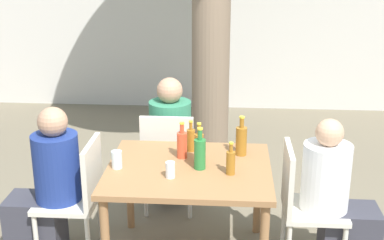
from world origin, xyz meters
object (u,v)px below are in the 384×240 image
(patio_chair_2, at_px, (169,156))
(drinking_glass_0, at_px, (170,170))
(patio_chair_1, at_px, (303,200))
(person_seated_1, at_px, (337,204))
(drinking_glass_1, at_px, (117,160))
(amber_bottle_0, at_px, (191,139))
(amber_bottle_4, at_px, (241,140))
(person_seated_2, at_px, (172,145))
(amber_bottle_5, at_px, (199,147))
(dining_table_front, at_px, (189,178))
(green_bottle_2, at_px, (200,153))
(soda_bottle_1, at_px, (182,144))
(patio_chair_0, at_px, (78,192))
(person_seated_0, at_px, (47,191))
(amber_bottle_3, at_px, (231,162))

(patio_chair_2, height_order, drinking_glass_0, patio_chair_2)
(patio_chair_1, bearing_deg, person_seated_1, -90.00)
(drinking_glass_0, height_order, drinking_glass_1, drinking_glass_1)
(amber_bottle_0, xyz_separation_m, amber_bottle_4, (0.38, -0.05, 0.02))
(person_seated_2, height_order, drinking_glass_1, person_seated_2)
(amber_bottle_5, xyz_separation_m, drinking_glass_1, (-0.57, -0.16, -0.05))
(dining_table_front, distance_m, person_seated_1, 1.07)
(amber_bottle_0, relative_size, green_bottle_2, 0.80)
(person_seated_1, height_order, soda_bottle_1, person_seated_1)
(amber_bottle_4, height_order, drinking_glass_0, amber_bottle_4)
(patio_chair_0, xyz_separation_m, person_seated_1, (1.87, -0.00, -0.02))
(person_seated_0, xyz_separation_m, drinking_glass_0, (0.94, -0.18, 0.28))
(green_bottle_2, height_order, amber_bottle_4, green_bottle_2)
(person_seated_1, xyz_separation_m, drinking_glass_0, (-1.17, -0.18, 0.31))
(patio_chair_0, height_order, drinking_glass_1, patio_chair_0)
(patio_chair_1, xyz_separation_m, person_seated_0, (-1.86, -0.00, 0.00))
(drinking_glass_0, bearing_deg, drinking_glass_1, 161.69)
(person_seated_2, bearing_deg, drinking_glass_0, 96.01)
(patio_chair_2, distance_m, amber_bottle_3, 1.03)
(dining_table_front, bearing_deg, patio_chair_0, 180.00)
(amber_bottle_0, distance_m, drinking_glass_0, 0.50)
(patio_chair_2, distance_m, person_seated_1, 1.48)
(person_seated_1, distance_m, person_seated_2, 1.61)
(patio_chair_1, height_order, person_seated_0, person_seated_0)
(green_bottle_2, bearing_deg, person_seated_1, 1.07)
(person_seated_2, xyz_separation_m, amber_bottle_4, (0.60, -0.70, 0.34))
(patio_chair_0, bearing_deg, amber_bottle_3, 85.00)
(green_bottle_2, xyz_separation_m, drinking_glass_1, (-0.58, -0.04, -0.05))
(person_seated_1, distance_m, drinking_glass_0, 1.22)
(amber_bottle_4, relative_size, amber_bottle_5, 1.02)
(green_bottle_2, xyz_separation_m, drinking_glass_0, (-0.19, -0.16, -0.06))
(patio_chair_2, xyz_separation_m, person_seated_2, (0.00, 0.24, 0.01))
(dining_table_front, bearing_deg, drinking_glass_0, -121.33)
(patio_chair_2, bearing_deg, amber_bottle_4, 142.12)
(amber_bottle_0, relative_size, amber_bottle_3, 1.04)
(person_seated_0, bearing_deg, amber_bottle_0, 106.37)
(green_bottle_2, bearing_deg, patio_chair_1, 1.42)
(amber_bottle_5, relative_size, drinking_glass_0, 2.64)
(green_bottle_2, distance_m, amber_bottle_4, 0.40)
(patio_chair_2, xyz_separation_m, green_bottle_2, (0.31, -0.74, 0.35))
(patio_chair_0, height_order, soda_bottle_1, soda_bottle_1)
(person_seated_0, height_order, person_seated_2, person_seated_2)
(amber_bottle_5, bearing_deg, amber_bottle_4, 26.78)
(soda_bottle_1, xyz_separation_m, drinking_glass_1, (-0.44, -0.22, -0.04))
(patio_chair_1, xyz_separation_m, drinking_glass_0, (-0.92, -0.18, 0.28))
(patio_chair_1, height_order, amber_bottle_4, amber_bottle_4)
(person_seated_0, height_order, amber_bottle_4, person_seated_0)
(person_seated_0, relative_size, amber_bottle_3, 5.02)
(amber_bottle_0, xyz_separation_m, soda_bottle_1, (-0.05, -0.14, 0.01))
(dining_table_front, height_order, amber_bottle_4, amber_bottle_4)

